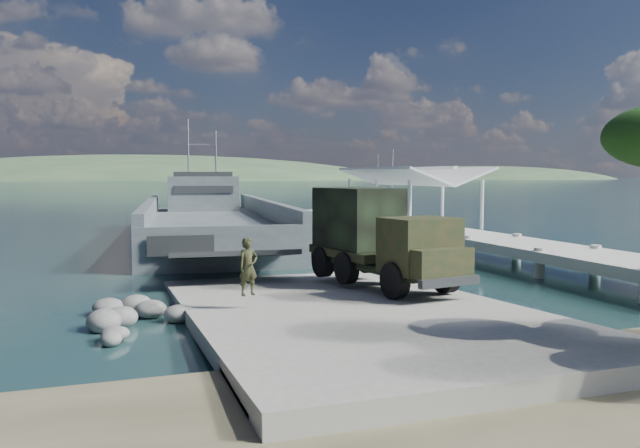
# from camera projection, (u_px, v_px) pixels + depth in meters

# --- Properties ---
(ground) EXTENTS (1400.00, 1400.00, 0.00)m
(ground) POSITION_uv_depth(u_px,v_px,m) (336.00, 314.00, 21.07)
(ground) COLOR #193C3D
(ground) RESTS_ON ground
(boat_ramp) EXTENTS (10.00, 18.00, 0.50)m
(boat_ramp) POSITION_uv_depth(u_px,v_px,m) (347.00, 313.00, 20.11)
(boat_ramp) COLOR gray
(boat_ramp) RESTS_ON ground
(shoreline_rocks) EXTENTS (3.20, 5.60, 0.90)m
(shoreline_rocks) POSITION_uv_depth(u_px,v_px,m) (146.00, 325.00, 19.54)
(shoreline_rocks) COLOR #585855
(shoreline_rocks) RESTS_ON ground
(distant_headlands) EXTENTS (1000.00, 240.00, 48.00)m
(distant_headlands) POSITION_uv_depth(u_px,v_px,m) (172.00, 180.00, 565.23)
(distant_headlands) COLOR #304D30
(distant_headlands) RESTS_ON ground
(pier) EXTENTS (6.40, 44.00, 6.10)m
(pier) POSITION_uv_depth(u_px,v_px,m) (418.00, 220.00, 42.86)
(pier) COLOR #BAB8AF
(pier) RESTS_ON ground
(landing_craft) EXTENTS (11.69, 35.09, 10.25)m
(landing_craft) POSITION_uv_depth(u_px,v_px,m) (210.00, 230.00, 44.24)
(landing_craft) COLOR #485255
(landing_craft) RESTS_ON ground
(military_truck) EXTENTS (3.66, 8.22, 3.68)m
(military_truck) POSITION_uv_depth(u_px,v_px,m) (377.00, 236.00, 24.11)
(military_truck) COLOR black
(military_truck) RESTS_ON boat_ramp
(soldier) EXTENTS (0.77, 0.62, 1.83)m
(soldier) POSITION_uv_depth(u_px,v_px,m) (248.00, 279.00, 19.75)
(soldier) COLOR black
(soldier) RESTS_ON boat_ramp
(sailboat_near) EXTENTS (2.17, 6.12, 7.33)m
(sailboat_near) POSITION_uv_depth(u_px,v_px,m) (393.00, 221.00, 58.10)
(sailboat_near) COLOR white
(sailboat_near) RESTS_ON ground
(sailboat_far) EXTENTS (2.29, 5.91, 7.02)m
(sailboat_far) POSITION_uv_depth(u_px,v_px,m) (378.00, 217.00, 64.93)
(sailboat_far) COLOR white
(sailboat_far) RESTS_ON ground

